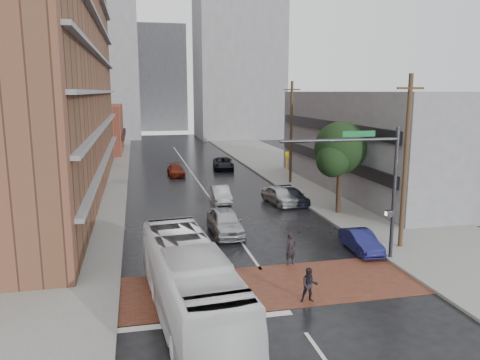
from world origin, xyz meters
TOP-DOWN VIEW (x-y plane):
  - ground at (0.00, 0.00)m, footprint 160.00×160.00m
  - crosswalk at (0.00, 0.50)m, footprint 14.00×5.00m
  - sidewalk_west at (-11.50, 25.00)m, footprint 9.00×90.00m
  - sidewalk_east at (11.50, 25.00)m, footprint 9.00×90.00m
  - apartment_block at (-14.00, 24.00)m, footprint 10.00×44.00m
  - storefront_west at (-12.00, 54.00)m, footprint 8.00×16.00m
  - building_east at (16.50, 20.00)m, footprint 11.00×26.00m
  - distant_tower_west at (-14.00, 78.00)m, footprint 18.00×16.00m
  - distant_tower_east at (14.00, 72.00)m, footprint 16.00×14.00m
  - distant_tower_center at (0.00, 95.00)m, footprint 12.00×10.00m
  - street_tree at (8.52, 12.03)m, footprint 4.20×4.10m
  - signal_mast at (5.85, 2.50)m, footprint 6.50×0.30m
  - utility_pole_near at (8.80, 4.00)m, footprint 1.60×0.26m
  - utility_pole_far at (8.80, 24.00)m, footprint 1.60×0.26m
  - transit_bus at (-4.12, -1.89)m, footprint 3.51×11.11m
  - pedestrian_a at (1.73, 2.92)m, footprint 0.71×0.54m
  - pedestrian_b at (1.09, -1.50)m, footprint 0.85×0.72m
  - car_travel_a at (-0.65, 8.94)m, footprint 1.98×4.83m
  - car_travel_b at (0.64, 17.70)m, footprint 1.53×4.06m
  - car_travel_c at (-1.90, 31.00)m, footprint 1.81×4.11m
  - suv_travel at (3.90, 34.00)m, footprint 2.92×5.25m
  - car_parked_near at (6.30, 4.00)m, footprint 1.41×3.76m
  - car_parked_mid at (6.30, 16.00)m, footprint 2.09×4.28m
  - car_parked_far at (5.20, 16.00)m, footprint 2.43×4.53m

SIDE VIEW (x-z plane):
  - ground at x=0.00m, z-range 0.00..0.00m
  - crosswalk at x=0.00m, z-range 0.00..0.02m
  - sidewalk_west at x=-11.50m, z-range 0.00..0.15m
  - sidewalk_east at x=11.50m, z-range 0.00..0.15m
  - car_travel_c at x=-1.90m, z-range 0.00..1.18m
  - car_parked_mid at x=6.30m, z-range 0.00..1.20m
  - car_parked_near at x=6.30m, z-range 0.00..1.23m
  - car_travel_b at x=0.64m, z-range 0.00..1.32m
  - suv_travel at x=3.90m, z-range 0.00..1.39m
  - car_parked_far at x=5.20m, z-range 0.00..1.47m
  - pedestrian_b at x=1.09m, z-range 0.00..1.55m
  - car_travel_a at x=-0.65m, z-range 0.00..1.64m
  - pedestrian_a at x=1.73m, z-range 0.00..1.75m
  - transit_bus at x=-4.12m, z-range 0.00..3.05m
  - storefront_west at x=-12.00m, z-range 0.00..7.00m
  - building_east at x=16.50m, z-range 0.00..9.00m
  - signal_mast at x=5.85m, z-range 1.13..8.33m
  - street_tree at x=8.52m, z-range 1.28..8.18m
  - utility_pole_near at x=8.80m, z-range 0.14..10.14m
  - utility_pole_far at x=8.80m, z-range 0.14..10.14m
  - distant_tower_center at x=0.00m, z-range 0.00..24.00m
  - apartment_block at x=-14.00m, z-range 0.00..28.00m
  - distant_tower_west at x=-14.00m, z-range 0.00..32.00m
  - distant_tower_east at x=14.00m, z-range 0.00..36.00m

